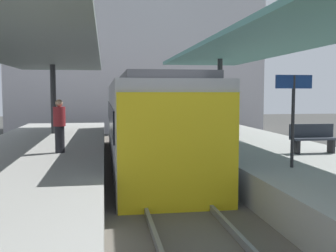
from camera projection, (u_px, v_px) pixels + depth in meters
ground_plane at (164, 196)px, 10.89m from camera, size 80.00×80.00×0.00m
platform_left at (17, 182)px, 10.26m from camera, size 4.40×28.00×1.00m
platform_right at (295, 173)px, 11.45m from camera, size 4.40×28.00×1.00m
track_ballast at (164, 192)px, 10.88m from camera, size 3.20×28.00×0.20m
rail_near_side at (137, 187)px, 10.76m from camera, size 0.08×28.00×0.14m
rail_far_side at (190, 185)px, 10.98m from camera, size 0.08×28.00×0.14m
commuter_train at (147, 122)px, 14.89m from camera, size 2.78×12.92×3.10m
canopy_left at (24, 47)px, 11.35m from camera, size 4.18×21.00×3.19m
canopy_right at (278, 41)px, 12.50m from camera, size 4.18×21.00×3.54m
platform_bench at (313, 137)px, 11.92m from camera, size 1.40×0.41×0.86m
platform_sign at (293, 100)px, 9.51m from camera, size 0.90×0.08×2.21m
passenger_near_bench at (60, 125)px, 11.95m from camera, size 0.36×0.36×1.60m
station_building_backdrop at (136, 57)px, 30.26m from camera, size 18.00×6.00×11.00m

